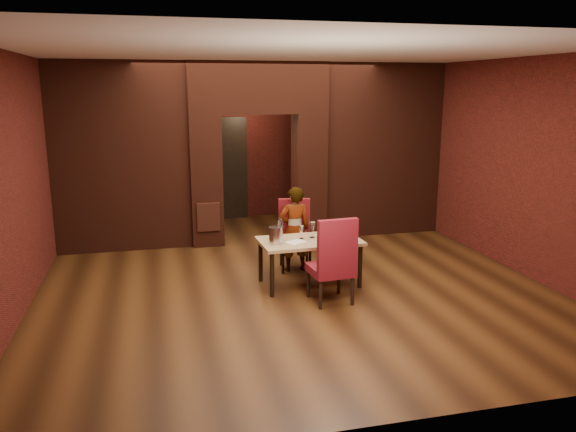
{
  "coord_description": "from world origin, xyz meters",
  "views": [
    {
      "loc": [
        -1.86,
        -7.88,
        2.75
      ],
      "look_at": [
        0.06,
        0.0,
        0.9
      ],
      "focal_mm": 35.0,
      "sensor_mm": 36.0,
      "label": 1
    }
  ],
  "objects_px": {
    "dining_table": "(309,262)",
    "chair_far": "(295,236)",
    "wine_glass_b": "(312,230)",
    "wine_glass_c": "(324,234)",
    "water_bottle": "(280,229)",
    "wine_glass_a": "(301,232)",
    "person_seated": "(294,229)",
    "potted_plant": "(341,254)",
    "chair_near": "(331,259)",
    "wine_bucket": "(276,235)"
  },
  "relations": [
    {
      "from": "wine_glass_b",
      "to": "potted_plant",
      "type": "xyz_separation_m",
      "value": [
        0.64,
        0.57,
        -0.57
      ]
    },
    {
      "from": "chair_near",
      "to": "person_seated",
      "type": "relative_size",
      "value": 0.88
    },
    {
      "from": "person_seated",
      "to": "wine_glass_a",
      "type": "xyz_separation_m",
      "value": [
        -0.05,
        -0.59,
        0.1
      ]
    },
    {
      "from": "person_seated",
      "to": "wine_glass_b",
      "type": "xyz_separation_m",
      "value": [
        0.12,
        -0.58,
        0.12
      ]
    },
    {
      "from": "wine_bucket",
      "to": "water_bottle",
      "type": "relative_size",
      "value": 0.73
    },
    {
      "from": "chair_near",
      "to": "wine_glass_a",
      "type": "bearing_deg",
      "value": -80.67
    },
    {
      "from": "dining_table",
      "to": "wine_bucket",
      "type": "distance_m",
      "value": 0.68
    },
    {
      "from": "chair_near",
      "to": "wine_glass_c",
      "type": "distance_m",
      "value": 0.63
    },
    {
      "from": "potted_plant",
      "to": "wine_glass_b",
      "type": "bearing_deg",
      "value": -138.1
    },
    {
      "from": "dining_table",
      "to": "water_bottle",
      "type": "height_order",
      "value": "water_bottle"
    },
    {
      "from": "wine_glass_c",
      "to": "wine_bucket",
      "type": "relative_size",
      "value": 0.86
    },
    {
      "from": "chair_near",
      "to": "potted_plant",
      "type": "distance_m",
      "value": 1.54
    },
    {
      "from": "dining_table",
      "to": "person_seated",
      "type": "distance_m",
      "value": 0.75
    },
    {
      "from": "wine_bucket",
      "to": "wine_glass_c",
      "type": "bearing_deg",
      "value": -1.06
    },
    {
      "from": "chair_far",
      "to": "wine_glass_b",
      "type": "xyz_separation_m",
      "value": [
        0.09,
        -0.62,
        0.24
      ]
    },
    {
      "from": "chair_near",
      "to": "water_bottle",
      "type": "relative_size",
      "value": 3.67
    },
    {
      "from": "person_seated",
      "to": "dining_table",
      "type": "bearing_deg",
      "value": 92.96
    },
    {
      "from": "wine_glass_a",
      "to": "wine_bucket",
      "type": "bearing_deg",
      "value": -158.4
    },
    {
      "from": "person_seated",
      "to": "potted_plant",
      "type": "distance_m",
      "value": 0.88
    },
    {
      "from": "wine_glass_a",
      "to": "person_seated",
      "type": "bearing_deg",
      "value": 85.01
    },
    {
      "from": "wine_glass_b",
      "to": "wine_bucket",
      "type": "height_order",
      "value": "wine_bucket"
    },
    {
      "from": "chair_far",
      "to": "chair_near",
      "type": "bearing_deg",
      "value": -76.1
    },
    {
      "from": "dining_table",
      "to": "wine_glass_c",
      "type": "height_order",
      "value": "wine_glass_c"
    },
    {
      "from": "chair_far",
      "to": "wine_glass_a",
      "type": "xyz_separation_m",
      "value": [
        -0.08,
        -0.64,
        0.22
      ]
    },
    {
      "from": "dining_table",
      "to": "wine_glass_b",
      "type": "height_order",
      "value": "wine_glass_b"
    },
    {
      "from": "chair_far",
      "to": "wine_bucket",
      "type": "xyz_separation_m",
      "value": [
        -0.48,
        -0.8,
        0.24
      ]
    },
    {
      "from": "chair_near",
      "to": "wine_bucket",
      "type": "distance_m",
      "value": 0.87
    },
    {
      "from": "chair_near",
      "to": "person_seated",
      "type": "bearing_deg",
      "value": -88.77
    },
    {
      "from": "wine_glass_b",
      "to": "wine_bucket",
      "type": "distance_m",
      "value": 0.6
    },
    {
      "from": "potted_plant",
      "to": "chair_near",
      "type": "bearing_deg",
      "value": -114.44
    },
    {
      "from": "water_bottle",
      "to": "potted_plant",
      "type": "height_order",
      "value": "water_bottle"
    },
    {
      "from": "wine_glass_b",
      "to": "wine_glass_c",
      "type": "relative_size",
      "value": 1.14
    },
    {
      "from": "dining_table",
      "to": "chair_far",
      "type": "bearing_deg",
      "value": 89.36
    },
    {
      "from": "chair_far",
      "to": "person_seated",
      "type": "bearing_deg",
      "value": -109.92
    },
    {
      "from": "dining_table",
      "to": "person_seated",
      "type": "bearing_deg",
      "value": 91.64
    },
    {
      "from": "wine_glass_c",
      "to": "water_bottle",
      "type": "xyz_separation_m",
      "value": [
        -0.6,
        0.16,
        0.06
      ]
    },
    {
      "from": "chair_near",
      "to": "water_bottle",
      "type": "distance_m",
      "value": 0.94
    },
    {
      "from": "wine_glass_b",
      "to": "water_bottle",
      "type": "xyz_separation_m",
      "value": [
        -0.48,
        -0.03,
        0.04
      ]
    },
    {
      "from": "chair_far",
      "to": "wine_glass_b",
      "type": "distance_m",
      "value": 0.67
    },
    {
      "from": "wine_glass_c",
      "to": "water_bottle",
      "type": "height_order",
      "value": "water_bottle"
    },
    {
      "from": "dining_table",
      "to": "wine_glass_a",
      "type": "xyz_separation_m",
      "value": [
        -0.1,
        0.08,
        0.43
      ]
    },
    {
      "from": "chair_far",
      "to": "wine_bucket",
      "type": "distance_m",
      "value": 0.97
    },
    {
      "from": "chair_far",
      "to": "wine_glass_a",
      "type": "distance_m",
      "value": 0.68
    },
    {
      "from": "wine_glass_a",
      "to": "wine_glass_b",
      "type": "bearing_deg",
      "value": 6.07
    },
    {
      "from": "dining_table",
      "to": "wine_glass_c",
      "type": "xyz_separation_m",
      "value": [
        0.19,
        -0.1,
        0.43
      ]
    },
    {
      "from": "person_seated",
      "to": "wine_glass_a",
      "type": "bearing_deg",
      "value": 83.75
    },
    {
      "from": "chair_far",
      "to": "wine_glass_c",
      "type": "distance_m",
      "value": 0.87
    },
    {
      "from": "wine_glass_c",
      "to": "water_bottle",
      "type": "distance_m",
      "value": 0.62
    },
    {
      "from": "wine_glass_a",
      "to": "wine_glass_b",
      "type": "height_order",
      "value": "wine_glass_b"
    },
    {
      "from": "person_seated",
      "to": "potted_plant",
      "type": "bearing_deg",
      "value": 178.5
    }
  ]
}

